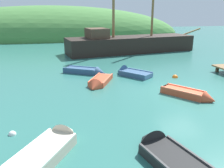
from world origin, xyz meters
TOP-DOWN VIEW (x-y plane):
  - ground_plane at (0.00, 0.00)m, footprint 120.00×120.00m
  - shore_hill at (-7.80, 35.86)m, footprint 52.78×19.00m
  - sailing_ship at (1.57, 15.26)m, footprint 18.61×6.18m
  - rowboat_portside at (0.01, -0.88)m, footprint 2.55×3.13m
  - rowboat_center at (-1.84, 4.70)m, footprint 2.78×3.10m
  - rowboat_near_dock at (-5.12, 6.07)m, footprint 3.49×2.74m
  - rowboat_far at (-4.72, 2.85)m, footprint 2.45×3.35m
  - rowboat_outer_left at (-7.91, -4.78)m, footprint 2.94×3.62m
  - rowboat_outer_right at (-4.06, -6.18)m, footprint 2.05×3.84m
  - buoy_orange at (1.28, 3.22)m, footprint 0.44×0.44m
  - buoy_white at (-9.44, -3.05)m, footprint 0.31×0.31m

SIDE VIEW (x-z plane):
  - ground_plane at x=0.00m, z-range 0.00..0.00m
  - shore_hill at x=-7.80m, z-range -5.96..5.96m
  - buoy_orange at x=1.28m, z-range -0.22..0.22m
  - buoy_white at x=-9.44m, z-range -0.16..0.16m
  - rowboat_far at x=-4.72m, z-range -0.42..0.61m
  - rowboat_outer_right at x=-4.06m, z-range -0.50..0.73m
  - rowboat_center at x=-1.84m, z-range -0.49..0.73m
  - rowboat_portside at x=0.01m, z-range -0.31..0.57m
  - rowboat_near_dock at x=-5.12m, z-range -0.34..0.63m
  - rowboat_outer_left at x=-7.91m, z-range -0.41..0.70m
  - sailing_ship at x=1.57m, z-range -5.30..6.70m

